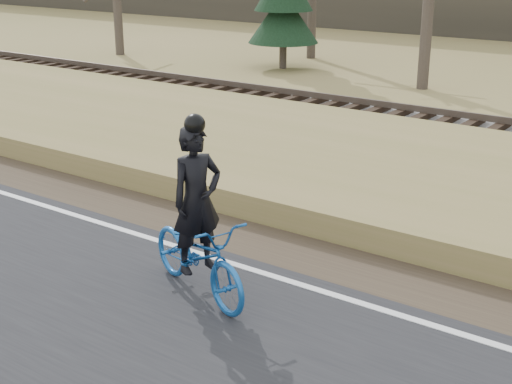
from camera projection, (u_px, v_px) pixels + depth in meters
The scene contains 7 objects.
ground at pixel (74, 225), 11.71m from camera, with size 120.00×120.00×0.00m, color olive.
edge_line at pixel (83, 218), 11.85m from camera, with size 120.00×0.12×0.01m, color silver.
shoulder at pixel (127, 203), 12.63m from camera, with size 120.00×1.60×0.04m, color #473A2B.
embankment at pixel (229, 154), 14.87m from camera, with size 120.00×5.00×0.44m, color olive.
ballast at pixel (322, 120), 17.79m from camera, with size 120.00×3.00×0.45m, color slate.
railroad at pixel (322, 108), 17.69m from camera, with size 120.00×2.40×0.29m.
cyclist at pixel (198, 240), 9.03m from camera, with size 2.20×1.36×2.39m.
Camera 1 is at (8.76, -7.13, 4.35)m, focal length 50.00 mm.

